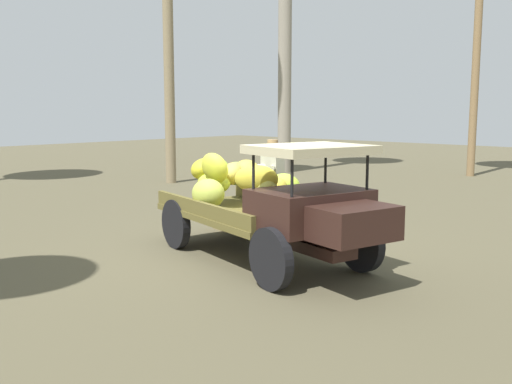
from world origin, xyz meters
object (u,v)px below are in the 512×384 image
at_px(truck, 269,201).
at_px(wooden_crate, 230,217).
at_px(farmer, 272,180).
at_px(loose_banana_bunch, 365,231).

relative_size(truck, wooden_crate, 9.28).
xyz_separation_m(farmer, wooden_crate, (-0.88, -0.26, -0.77)).
height_order(truck, farmer, truck).
distance_m(farmer, loose_banana_bunch, 1.94).
bearing_deg(farmer, truck, 42.34).
xyz_separation_m(farmer, loose_banana_bunch, (1.53, 0.82, -0.87)).
relative_size(wooden_crate, loose_banana_bunch, 0.95).
height_order(truck, loose_banana_bunch, truck).
bearing_deg(loose_banana_bunch, farmer, -151.64).
bearing_deg(truck, wooden_crate, 162.93).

